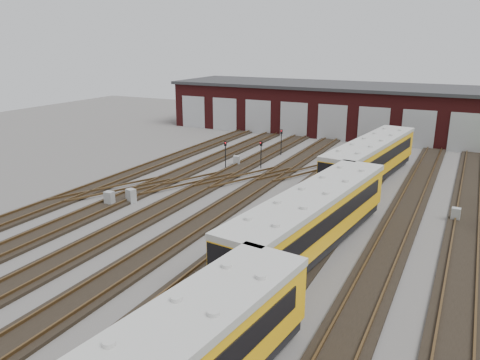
% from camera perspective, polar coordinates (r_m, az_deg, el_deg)
% --- Properties ---
extents(ground, '(120.00, 120.00, 0.00)m').
position_cam_1_polar(ground, '(28.39, -4.52, -8.11)').
color(ground, '#4C4846').
rests_on(ground, ground).
extents(track_network, '(30.40, 70.00, 0.33)m').
position_cam_1_polar(track_network, '(28.88, -4.21, -7.42)').
color(track_network, black).
rests_on(track_network, ground).
extents(maintenance_shed, '(51.00, 12.50, 6.35)m').
position_cam_1_polar(maintenance_shed, '(63.98, 14.43, 8.34)').
color(maintenance_shed, '#4B1213').
rests_on(maintenance_shed, ground).
extents(metro_train, '(4.87, 48.44, 3.35)m').
position_cam_1_polar(metro_train, '(27.22, 8.85, -4.71)').
color(metro_train, black).
rests_on(metro_train, ground).
extents(signal_mast_0, '(0.27, 0.26, 2.66)m').
position_cam_1_polar(signal_mast_0, '(44.90, 2.58, 3.56)').
color(signal_mast_0, black).
rests_on(signal_mast_0, ground).
extents(signal_mast_1, '(0.27, 0.26, 2.64)m').
position_cam_1_polar(signal_mast_1, '(45.03, -1.79, 3.59)').
color(signal_mast_1, black).
rests_on(signal_mast_1, ground).
extents(signal_mast_2, '(0.25, 0.24, 2.79)m').
position_cam_1_polar(signal_mast_2, '(50.39, 5.05, 5.04)').
color(signal_mast_2, black).
rests_on(signal_mast_2, ground).
extents(signal_mast_3, '(0.25, 0.23, 3.02)m').
position_cam_1_polar(signal_mast_3, '(44.56, 14.49, 3.22)').
color(signal_mast_3, black).
rests_on(signal_mast_3, ground).
extents(relay_cabinet_0, '(0.68, 0.58, 1.07)m').
position_cam_1_polar(relay_cabinet_0, '(36.30, -15.63, -2.18)').
color(relay_cabinet_0, '#929597').
rests_on(relay_cabinet_0, ground).
extents(relay_cabinet_1, '(0.70, 0.63, 0.98)m').
position_cam_1_polar(relay_cabinet_1, '(46.14, -0.42, 2.37)').
color(relay_cabinet_1, '#929597').
rests_on(relay_cabinet_1, ground).
extents(relay_cabinet_2, '(0.77, 0.70, 1.10)m').
position_cam_1_polar(relay_cabinet_2, '(36.43, -13.14, -1.91)').
color(relay_cabinet_2, '#929597').
rests_on(relay_cabinet_2, ground).
extents(relay_cabinet_3, '(0.55, 0.46, 0.91)m').
position_cam_1_polar(relay_cabinet_3, '(47.62, 13.49, 2.31)').
color(relay_cabinet_3, '#929597').
rests_on(relay_cabinet_3, ground).
extents(relay_cabinet_4, '(0.59, 0.50, 0.95)m').
position_cam_1_polar(relay_cabinet_4, '(35.19, 24.81, -3.85)').
color(relay_cabinet_4, '#929597').
rests_on(relay_cabinet_4, ground).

